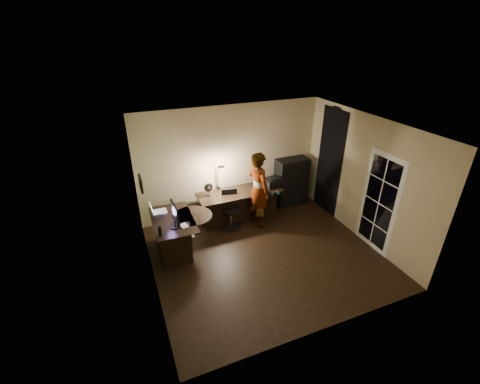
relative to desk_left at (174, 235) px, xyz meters
name	(u,v)px	position (x,y,z in m)	size (l,w,h in m)	color
floor	(266,255)	(1.69, -0.87, -0.39)	(4.50, 4.00, 0.01)	black
ceiling	(271,128)	(1.69, -0.87, 2.32)	(4.50, 4.00, 0.01)	silver
wall_back	(231,161)	(1.69, 1.14, 0.97)	(4.50, 0.01, 2.70)	tan
wall_front	(334,262)	(1.69, -2.87, 0.97)	(4.50, 0.01, 2.70)	tan
wall_left	(146,222)	(-0.56, -0.87, 0.97)	(0.01, 4.00, 2.70)	tan
wall_right	(363,179)	(3.95, -0.87, 0.97)	(0.01, 4.00, 2.70)	tan
green_wall_overlay	(147,222)	(-0.55, -0.87, 0.97)	(0.00, 4.00, 2.70)	#4A6127
arched_doorway	(330,162)	(3.93, 0.28, 0.92)	(0.01, 0.90, 2.60)	black
french_door	(379,203)	(3.93, -1.42, 0.67)	(0.02, 0.92, 2.10)	white
framed_picture	(141,184)	(-0.53, -0.42, 1.47)	(0.04, 0.30, 0.25)	black
desk_left	(174,235)	(0.00, 0.00, 0.00)	(0.82, 1.32, 0.76)	black
desk_right	(240,206)	(1.72, 0.64, 0.00)	(2.02, 0.71, 0.76)	black
cabinet	(291,181)	(3.29, 0.91, 0.24)	(0.83, 0.42, 1.25)	black
laptop_stand	(160,214)	(-0.22, 0.21, 0.44)	(0.24, 0.20, 0.10)	silver
laptop	(159,207)	(-0.22, 0.21, 0.60)	(0.32, 0.30, 0.22)	silver
monitor	(174,219)	(-0.01, -0.29, 0.57)	(0.11, 0.53, 0.35)	black
mouse	(193,236)	(0.23, -0.76, 0.41)	(0.06, 0.09, 0.03)	silver
phone	(188,223)	(0.25, -0.29, 0.39)	(0.07, 0.14, 0.01)	black
pen	(172,221)	(-0.04, -0.09, 0.39)	(0.01, 0.14, 0.01)	black
speaker	(160,230)	(-0.32, -0.45, 0.48)	(0.07, 0.07, 0.18)	black
notepad	(184,226)	(0.16, -0.33, 0.39)	(0.13, 0.19, 0.01)	silver
desk_fan	(208,189)	(0.98, 0.72, 0.54)	(0.20, 0.11, 0.31)	black
headphones	(275,193)	(2.40, 0.15, 0.43)	(0.21, 0.09, 0.10)	#1B507C
printer	(273,182)	(2.60, 0.65, 0.48)	(0.44, 0.34, 0.19)	black
desk_lamp	(218,175)	(1.30, 0.96, 0.75)	(0.18, 0.33, 0.74)	black
office_chair	(231,210)	(1.41, 0.42, 0.06)	(0.50, 0.50, 0.89)	black
person	(258,190)	(2.04, 0.30, 0.52)	(0.65, 0.43, 1.81)	#D8A88C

